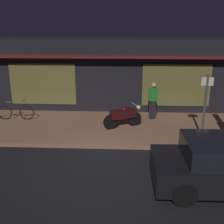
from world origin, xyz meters
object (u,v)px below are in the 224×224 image
(motorcycle, at_px, (124,116))
(bicycle_parked, at_px, (16,112))
(person_bystander, at_px, (153,100))
(sign_post, at_px, (205,103))

(motorcycle, distance_m, bicycle_parked, 4.90)
(bicycle_parked, xyz_separation_m, person_bystander, (6.15, 0.42, 0.52))
(motorcycle, relative_size, person_bystander, 0.95)
(motorcycle, xyz_separation_m, sign_post, (3.00, -0.92, 0.86))
(bicycle_parked, height_order, person_bystander, person_bystander)
(motorcycle, xyz_separation_m, person_bystander, (1.31, 1.15, 0.38))
(bicycle_parked, bearing_deg, person_bystander, 3.94)
(motorcycle, relative_size, bicycle_parked, 0.95)
(motorcycle, height_order, bicycle_parked, motorcycle)
(sign_post, bearing_deg, person_bystander, 129.28)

